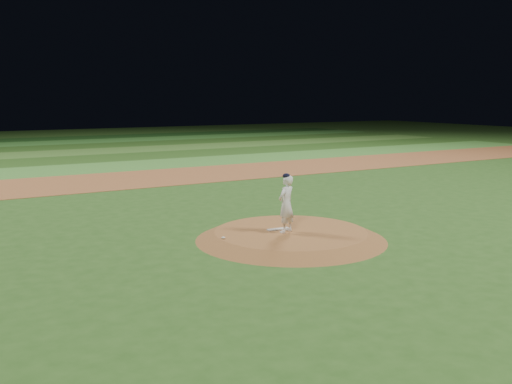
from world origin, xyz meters
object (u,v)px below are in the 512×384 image
at_px(pitcher_on_mound, 286,203).
at_px(rosin_bag, 223,238).
at_px(pitchers_mound, 291,235).
at_px(pitching_rubber, 278,229).

bearing_deg(pitcher_on_mound, rosin_bag, 173.21).
bearing_deg(pitchers_mound, pitcher_on_mound, -164.34).
xyz_separation_m(pitching_rubber, pitcher_on_mound, (0.02, -0.38, 0.82)).
bearing_deg(pitchers_mound, rosin_bag, 175.43).
distance_m(pitching_rubber, rosin_bag, 1.88).
bearing_deg(pitching_rubber, rosin_bag, -169.40).
distance_m(pitchers_mound, pitching_rubber, 0.42).
distance_m(rosin_bag, pitcher_on_mound, 2.07).
bearing_deg(pitcher_on_mound, pitching_rubber, 92.89).
xyz_separation_m(pitchers_mound, rosin_bag, (-2.10, 0.17, 0.15)).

